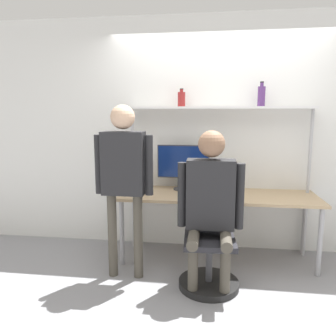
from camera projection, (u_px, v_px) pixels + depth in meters
ground_plane at (216, 273)px, 3.32m from camera, size 12.00×12.00×0.00m
wall_back at (218, 135)px, 3.82m from camera, size 8.00×0.06×2.70m
desk at (217, 200)px, 3.56m from camera, size 2.12×0.68×0.73m
shelf_unit at (219, 127)px, 3.63m from camera, size 2.01×0.26×1.67m
monitor at (183, 164)px, 3.74m from camera, size 0.59×0.22×0.51m
laptop at (210, 190)px, 3.45m from camera, size 0.36×0.26×0.26m
cell_phone at (234, 198)px, 3.38m from camera, size 0.07×0.15×0.01m
office_chair at (209, 256)px, 3.05m from camera, size 0.56×0.56×0.93m
person_seated at (210, 197)px, 2.91m from camera, size 0.60×0.48×1.45m
person_standing at (124, 170)px, 3.09m from camera, size 0.56×0.23×1.68m
bottle_red at (182, 99)px, 3.64m from camera, size 0.08×0.08×0.20m
bottle_purple at (261, 96)px, 3.52m from camera, size 0.08×0.08×0.26m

